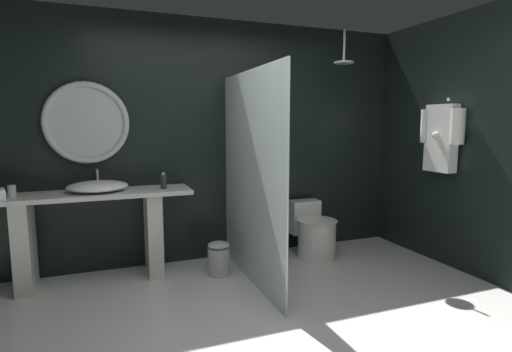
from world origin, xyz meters
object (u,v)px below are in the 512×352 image
(round_wall_mirror, at_px, (87,123))
(rain_shower_head, at_px, (344,60))
(waste_bin, at_px, (219,258))
(toilet, at_px, (313,233))
(vessel_sink, at_px, (98,186))
(soap_dispenser, at_px, (164,181))
(tumbler_cup, at_px, (12,191))
(hanging_bathrobe, at_px, (441,134))

(round_wall_mirror, distance_m, rain_shower_head, 2.74)
(waste_bin, bearing_deg, toilet, 8.26)
(vessel_sink, bearing_deg, soap_dispenser, -5.09)
(round_wall_mirror, bearing_deg, rain_shower_head, -8.24)
(rain_shower_head, bearing_deg, vessel_sink, 176.22)
(tumbler_cup, bearing_deg, hanging_bathrobe, -10.93)
(tumbler_cup, height_order, hanging_bathrobe, hanging_bathrobe)
(rain_shower_head, height_order, waste_bin, rain_shower_head)
(vessel_sink, relative_size, tumbler_cup, 5.21)
(tumbler_cup, xyz_separation_m, hanging_bathrobe, (4.04, -0.78, 0.47))
(hanging_bathrobe, bearing_deg, round_wall_mirror, 163.44)
(round_wall_mirror, bearing_deg, vessel_sink, -71.29)
(toilet, bearing_deg, vessel_sink, 176.91)
(soap_dispenser, relative_size, toilet, 0.25)
(vessel_sink, relative_size, round_wall_mirror, 0.70)
(vessel_sink, bearing_deg, waste_bin, -14.91)
(vessel_sink, height_order, rain_shower_head, rain_shower_head)
(tumbler_cup, bearing_deg, toilet, -1.91)
(tumbler_cup, relative_size, rain_shower_head, 0.30)
(vessel_sink, relative_size, toilet, 0.86)
(tumbler_cup, bearing_deg, round_wall_mirror, 20.55)
(soap_dispenser, xyz_separation_m, toilet, (1.64, -0.07, -0.67))
(rain_shower_head, bearing_deg, round_wall_mirror, 171.76)
(soap_dispenser, height_order, round_wall_mirror, round_wall_mirror)
(soap_dispenser, bearing_deg, rain_shower_head, -3.37)
(tumbler_cup, xyz_separation_m, round_wall_mirror, (0.63, 0.23, 0.59))
(toilet, relative_size, waste_bin, 1.89)
(soap_dispenser, bearing_deg, vessel_sink, 174.91)
(rain_shower_head, xyz_separation_m, toilet, (-0.31, 0.05, -1.92))
(toilet, xyz_separation_m, waste_bin, (-1.16, -0.17, -0.10))
(tumbler_cup, height_order, toilet, tumbler_cup)
(toilet, bearing_deg, rain_shower_head, -8.77)
(vessel_sink, height_order, tumbler_cup, vessel_sink)
(soap_dispenser, relative_size, round_wall_mirror, 0.20)
(round_wall_mirror, bearing_deg, toilet, -8.17)
(vessel_sink, relative_size, waste_bin, 1.63)
(tumbler_cup, distance_m, hanging_bathrobe, 4.14)
(vessel_sink, relative_size, rain_shower_head, 1.55)
(tumbler_cup, distance_m, soap_dispenser, 1.30)
(tumbler_cup, distance_m, toilet, 3.02)
(vessel_sink, distance_m, toilet, 2.34)
(toilet, bearing_deg, soap_dispenser, 177.65)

